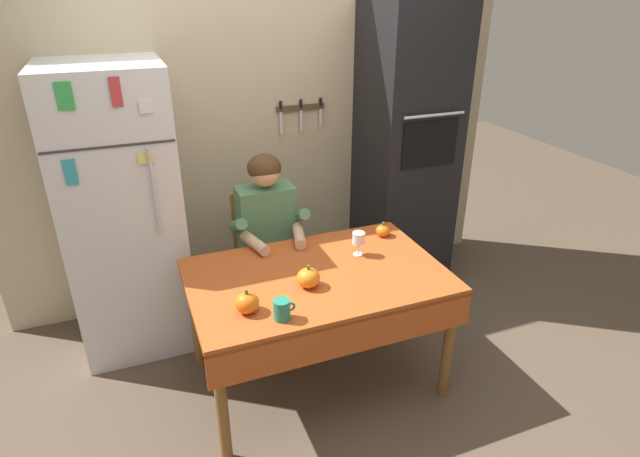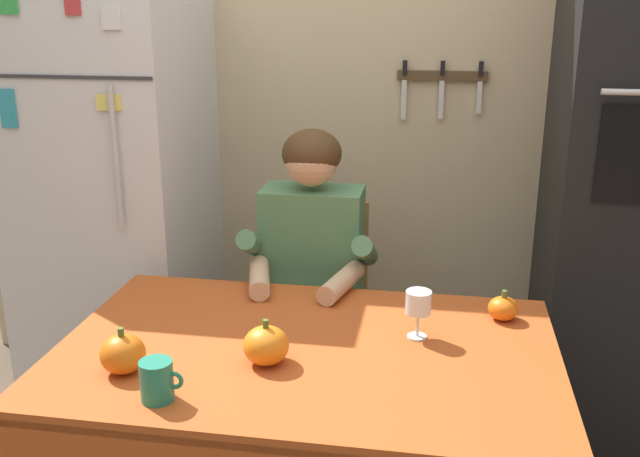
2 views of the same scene
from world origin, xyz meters
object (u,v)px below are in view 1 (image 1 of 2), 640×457
(pumpkin_medium, at_px, (383,231))
(pumpkin_small, at_px, (308,278))
(seated_person, at_px, (270,233))
(wine_glass, at_px, (359,239))
(pumpkin_large, at_px, (247,303))
(wall_oven, at_px, (406,153))
(dining_table, at_px, (318,288))
(refrigerator, at_px, (123,213))
(coffee_mug, at_px, (282,309))
(chair_behind_person, at_px, (263,252))

(pumpkin_medium, height_order, pumpkin_small, pumpkin_small)
(seated_person, distance_m, wine_glass, 0.63)
(wine_glass, relative_size, pumpkin_large, 1.14)
(wine_glass, distance_m, pumpkin_medium, 0.31)
(wall_oven, bearing_deg, dining_table, -138.69)
(dining_table, relative_size, pumpkin_medium, 14.72)
(wine_glass, xyz_separation_m, pumpkin_medium, (0.25, 0.17, -0.07))
(refrigerator, distance_m, dining_table, 1.32)
(coffee_mug, bearing_deg, pumpkin_large, 140.68)
(wine_glass, relative_size, pumpkin_medium, 1.51)
(refrigerator, xyz_separation_m, coffee_mug, (0.65, -1.19, -0.11))
(dining_table, distance_m, coffee_mug, 0.46)
(wall_oven, relative_size, pumpkin_medium, 22.08)
(wall_oven, distance_m, pumpkin_small, 1.54)
(refrigerator, distance_m, seated_person, 0.91)
(chair_behind_person, bearing_deg, seated_person, -90.00)
(coffee_mug, bearing_deg, chair_behind_person, 79.45)
(coffee_mug, xyz_separation_m, pumpkin_large, (-0.14, 0.12, 0.00))
(chair_behind_person, distance_m, pumpkin_medium, 0.86)
(wall_oven, height_order, chair_behind_person, wall_oven)
(dining_table, height_order, chair_behind_person, chair_behind_person)
(chair_behind_person, height_order, seated_person, seated_person)
(dining_table, distance_m, pumpkin_large, 0.50)
(pumpkin_small, bearing_deg, wall_oven, 41.52)
(chair_behind_person, height_order, wine_glass, chair_behind_person)
(coffee_mug, bearing_deg, seated_person, 77.33)
(pumpkin_medium, relative_size, pumpkin_small, 0.75)
(refrigerator, height_order, seated_person, refrigerator)
(wall_oven, xyz_separation_m, seated_person, (-1.15, -0.32, -0.31))
(refrigerator, relative_size, seated_person, 1.45)
(coffee_mug, distance_m, pumpkin_medium, 1.06)
(refrigerator, xyz_separation_m, wall_oven, (2.00, 0.04, 0.15))
(wall_oven, height_order, pumpkin_large, wall_oven)
(refrigerator, bearing_deg, pumpkin_medium, -21.01)
(wall_oven, height_order, pumpkin_medium, wall_oven)
(coffee_mug, height_order, pumpkin_medium, coffee_mug)
(wine_glass, distance_m, pumpkin_large, 0.82)
(dining_table, bearing_deg, refrigerator, 137.09)
(wine_glass, distance_m, pumpkin_small, 0.45)
(dining_table, bearing_deg, chair_behind_person, 97.11)
(refrigerator, height_order, wine_glass, refrigerator)
(pumpkin_small, bearing_deg, coffee_mug, -133.79)
(dining_table, xyz_separation_m, coffee_mug, (-0.30, -0.31, 0.14))
(seated_person, relative_size, wine_glass, 8.64)
(pumpkin_small, bearing_deg, seated_person, 90.86)
(coffee_mug, relative_size, pumpkin_large, 0.87)
(seated_person, height_order, pumpkin_small, seated_person)
(refrigerator, relative_size, dining_table, 1.29)
(pumpkin_medium, bearing_deg, chair_behind_person, 143.32)
(chair_behind_person, xyz_separation_m, wine_glass, (0.40, -0.66, 0.33))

